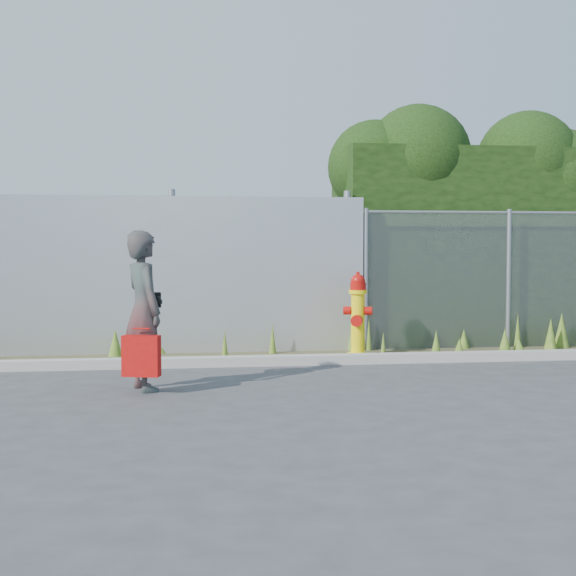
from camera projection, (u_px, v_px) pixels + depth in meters
The scene contains 10 objects.
ground at pixel (335, 390), 8.42m from camera, with size 80.00×80.00×0.00m, color #3D3D40.
curb at pixel (307, 360), 10.20m from camera, with size 16.00×0.22×0.12m, color #A39E93.
weed_strip at pixel (341, 347), 10.98m from camera, with size 16.00×1.34×0.54m.
corrugated_fence at pixel (57, 276), 10.89m from camera, with size 8.50×0.21×2.30m.
chainlink_fence at pixel (575, 278), 11.92m from camera, with size 6.50×0.07×2.05m.
hedge at pixel (564, 212), 12.88m from camera, with size 7.50×1.97×3.70m.
fire_hydrant at pixel (358, 316), 10.82m from camera, with size 0.39×0.35×1.16m.
woman at pixel (144, 311), 8.35m from camera, with size 0.61×0.40×1.67m, color #0D5651.
red_tote_bag at pixel (141, 356), 8.11m from camera, with size 0.38×0.14×0.49m.
black_shoulder_bag at pixel (150, 300), 8.47m from camera, with size 0.21×0.09×0.16m.
Camera 1 is at (-1.64, -8.21, 1.51)m, focal length 50.00 mm.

